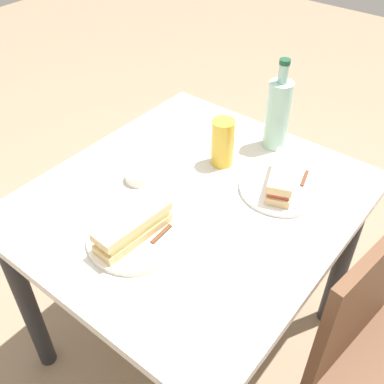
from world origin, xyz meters
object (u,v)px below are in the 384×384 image
(plate_far, at_px, (281,188))
(water_bottle, at_px, (278,113))
(chair_far, at_px, (381,361))
(knife_near, at_px, (152,243))
(baguette_sandwich_near, at_px, (133,227))
(beer_glass, at_px, (223,143))
(knife_far, at_px, (302,186))
(baguette_sandwich_far, at_px, (283,177))
(dining_table, at_px, (192,227))
(plate_near, at_px, (135,238))
(olive_bowl, at_px, (138,176))

(plate_far, bearing_deg, water_bottle, -143.74)
(chair_far, bearing_deg, knife_near, -68.34)
(baguette_sandwich_near, bearing_deg, beer_glass, -177.42)
(knife_far, bearing_deg, chair_far, 61.49)
(baguette_sandwich_far, bearing_deg, beer_glass, -89.70)
(dining_table, height_order, knife_near, knife_near)
(plate_far, xyz_separation_m, water_bottle, (-0.19, -0.14, 0.12))
(chair_far, relative_size, plate_far, 3.47)
(knife_far, relative_size, water_bottle, 0.58)
(knife_near, height_order, knife_far, same)
(knife_near, bearing_deg, plate_far, 160.91)
(plate_near, relative_size, beer_glass, 1.61)
(baguette_sandwich_far, distance_m, knife_far, 0.07)
(dining_table, bearing_deg, knife_far, 133.43)
(beer_glass, bearing_deg, knife_far, 96.98)
(plate_near, xyz_separation_m, plate_far, (-0.42, 0.20, 0.00))
(knife_near, relative_size, knife_far, 1.02)
(olive_bowl, bearing_deg, beer_glass, 147.65)
(baguette_sandwich_near, bearing_deg, water_bottle, 174.37)
(baguette_sandwich_far, relative_size, beer_glass, 1.35)
(dining_table, height_order, water_bottle, water_bottle)
(plate_near, xyz_separation_m, water_bottle, (-0.61, 0.06, 0.12))
(knife_far, height_order, beer_glass, beer_glass)
(knife_far, height_order, water_bottle, water_bottle)
(plate_far, height_order, knife_far, knife_far)
(knife_near, height_order, beer_glass, beer_glass)
(dining_table, xyz_separation_m, olive_bowl, (0.04, -0.18, 0.14))
(knife_near, height_order, water_bottle, water_bottle)
(knife_near, bearing_deg, baguette_sandwich_far, 160.91)
(plate_near, height_order, knife_far, knife_far)
(dining_table, height_order, baguette_sandwich_far, baguette_sandwich_far)
(chair_far, relative_size, baguette_sandwich_far, 4.14)
(baguette_sandwich_near, distance_m, knife_far, 0.52)
(baguette_sandwich_far, height_order, water_bottle, water_bottle)
(dining_table, relative_size, plate_near, 3.80)
(plate_far, distance_m, water_bottle, 0.26)
(plate_near, bearing_deg, olive_bowl, -138.81)
(plate_far, bearing_deg, olive_bowl, -57.46)
(plate_near, distance_m, olive_bowl, 0.25)
(chair_far, xyz_separation_m, baguette_sandwich_near, (0.24, -0.64, 0.29))
(water_bottle, bearing_deg, knife_near, -0.42)
(knife_far, xyz_separation_m, water_bottle, (-0.16, -0.19, 0.11))
(water_bottle, bearing_deg, beer_glass, -22.58)
(knife_near, bearing_deg, beer_glass, -169.74)
(knife_near, bearing_deg, chair_far, 111.66)
(baguette_sandwich_far, bearing_deg, baguette_sandwich_near, -25.26)
(chair_far, bearing_deg, olive_bowl, -86.37)
(water_bottle, bearing_deg, knife_far, 50.08)
(dining_table, relative_size, water_bottle, 3.12)
(beer_glass, bearing_deg, chair_far, 74.71)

